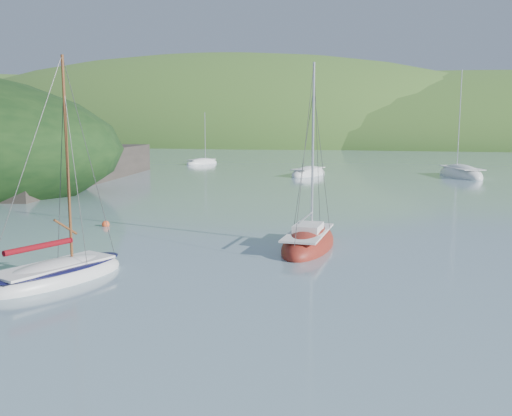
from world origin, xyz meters
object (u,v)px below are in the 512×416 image
(daysailer_white, at_px, (57,275))
(distant_sloop_c, at_px, (202,163))
(distant_sloop_b, at_px, (461,175))
(distant_sloop_a, at_px, (308,174))
(sloop_red, at_px, (308,244))

(daysailer_white, relative_size, distant_sloop_c, 1.13)
(distant_sloop_b, xyz_separation_m, distant_sloop_c, (-37.73, 10.76, -0.06))
(distant_sloop_c, bearing_deg, distant_sloop_a, -11.09)
(sloop_red, relative_size, distant_sloop_a, 0.97)
(daysailer_white, distance_m, sloop_red, 12.69)
(distant_sloop_a, relative_size, distant_sloop_b, 0.77)
(distant_sloop_a, bearing_deg, distant_sloop_b, 26.45)
(distant_sloop_b, bearing_deg, distant_sloop_c, 144.28)
(daysailer_white, height_order, distant_sloop_a, distant_sloop_a)
(sloop_red, xyz_separation_m, distant_sloop_c, (-27.69, 54.62, -0.05))
(distant_sloop_a, height_order, distant_sloop_c, distant_sloop_a)
(sloop_red, height_order, distant_sloop_b, distant_sloop_b)
(daysailer_white, xyz_separation_m, distant_sloop_c, (-18.92, 63.79, -0.06))
(sloop_red, distance_m, distant_sloop_a, 41.06)
(sloop_red, xyz_separation_m, distant_sloop_b, (10.04, 43.85, 0.02))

